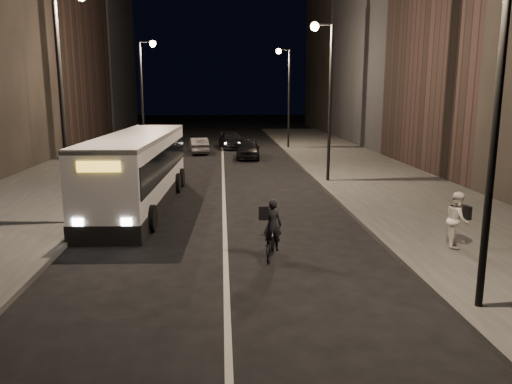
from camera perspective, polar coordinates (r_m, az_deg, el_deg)
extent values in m
plane|color=black|center=(14.84, -3.49, -7.66)|extent=(180.00, 180.00, 0.00)
cube|color=#343431|center=(29.69, 12.88, 1.92)|extent=(7.00, 70.00, 0.16)
cube|color=#343431|center=(29.65, -20.42, 1.47)|extent=(7.00, 70.00, 0.16)
cube|color=black|center=(44.88, 17.98, 18.16)|extent=(8.00, 61.00, 21.00)
cube|color=black|center=(45.82, -25.62, 18.10)|extent=(8.00, 61.00, 22.00)
cylinder|color=black|center=(11.54, 25.69, 6.87)|extent=(0.16, 0.16, 8.00)
cylinder|color=black|center=(26.65, 8.46, 9.85)|extent=(0.16, 0.16, 8.00)
cube|color=black|center=(26.75, 7.73, 18.46)|extent=(0.90, 0.08, 0.08)
sphere|color=#FFD18C|center=(26.65, 6.72, 18.29)|extent=(0.44, 0.44, 0.44)
cylinder|color=black|center=(42.41, 3.78, 10.51)|extent=(0.16, 0.16, 8.00)
cube|color=black|center=(42.48, 3.23, 15.91)|extent=(0.90, 0.08, 0.08)
sphere|color=#FFD18C|center=(42.42, 2.60, 15.79)|extent=(0.44, 0.44, 0.44)
cylinder|color=black|center=(18.87, -21.24, 8.58)|extent=(0.16, 0.16, 8.00)
cylinder|color=black|center=(36.45, -12.89, 10.09)|extent=(0.16, 0.16, 8.00)
cube|color=black|center=(36.53, -12.45, 16.40)|extent=(0.90, 0.08, 0.08)
sphere|color=#FFD18C|center=(36.46, -11.72, 16.28)|extent=(0.44, 0.44, 0.44)
cube|color=silver|center=(21.77, -13.25, 2.36)|extent=(2.91, 11.54, 3.05)
cube|color=black|center=(21.71, -13.30, 3.47)|extent=(2.97, 11.17, 1.10)
cube|color=silver|center=(21.59, -13.43, 6.23)|extent=(2.93, 11.54, 0.17)
cube|color=gold|center=(16.12, -17.54, 2.79)|extent=(1.34, 0.18, 0.33)
cylinder|color=black|center=(18.48, -19.25, -2.90)|extent=(0.38, 0.97, 0.95)
cylinder|color=black|center=(17.89, -11.95, -2.96)|extent=(0.38, 0.97, 0.95)
cylinder|color=black|center=(25.69, -14.11, 1.30)|extent=(0.38, 0.97, 0.95)
cylinder|color=black|center=(25.26, -8.83, 1.35)|extent=(0.38, 0.97, 0.95)
imported|color=black|center=(14.81, 1.77, -5.99)|extent=(0.89, 1.68, 0.84)
imported|color=black|center=(14.43, 1.87, -3.75)|extent=(0.62, 0.48, 1.53)
imported|color=silver|center=(16.42, 22.05, -2.92)|extent=(0.91, 1.01, 1.72)
imported|color=black|center=(36.55, -0.90, 4.94)|extent=(1.93, 4.22, 1.41)
imported|color=#303032|center=(39.82, -6.57, 5.30)|extent=(1.81, 3.96, 1.26)
imported|color=black|center=(43.22, -2.81, 5.90)|extent=(2.42, 4.84, 1.35)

